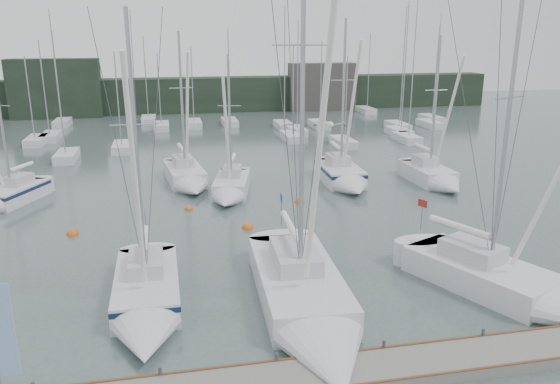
{
  "coord_description": "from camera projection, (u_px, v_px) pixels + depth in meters",
  "views": [
    {
      "loc": [
        -5.3,
        -20.4,
        11.5
      ],
      "look_at": [
        0.01,
        5.0,
        3.86
      ],
      "focal_mm": 35.0,
      "sensor_mm": 36.0,
      "label": 1
    }
  ],
  "objects": [
    {
      "name": "ground",
      "position": [
        303.0,
        310.0,
        23.45
      ],
      "size": [
        160.0,
        160.0,
        0.0
      ],
      "primitive_type": "plane",
      "color": "#475755",
      "rests_on": "ground"
    },
    {
      "name": "dock",
      "position": [
        339.0,
        375.0,
        18.7
      ],
      "size": [
        24.0,
        2.0,
        0.4
      ],
      "primitive_type": "cube",
      "color": "slate",
      "rests_on": "ground"
    },
    {
      "name": "far_treeline",
      "position": [
        201.0,
        95.0,
        80.96
      ],
      "size": [
        90.0,
        4.0,
        5.0
      ],
      "primitive_type": "cube",
      "color": "black",
      "rests_on": "ground"
    },
    {
      "name": "far_building_left",
      "position": [
        55.0,
        89.0,
        74.73
      ],
      "size": [
        12.0,
        3.0,
        8.0
      ],
      "primitive_type": "cube",
      "color": "black",
      "rests_on": "ground"
    },
    {
      "name": "far_building_right",
      "position": [
        322.0,
        87.0,
        82.33
      ],
      "size": [
        10.0,
        3.0,
        7.0
      ],
      "primitive_type": "cube",
      "color": "#3F3C3A",
      "rests_on": "ground"
    },
    {
      "name": "mast_forest",
      "position": [
        244.0,
        128.0,
        64.83
      ],
      "size": [
        58.43,
        28.12,
        14.79
      ],
      "color": "silver",
      "rests_on": "ground"
    },
    {
      "name": "sailboat_near_left",
      "position": [
        146.0,
        304.0,
        22.79
      ],
      "size": [
        2.84,
        9.5,
        13.37
      ],
      "rotation": [
        0.0,
        0.0,
        0.01
      ],
      "color": "silver",
      "rests_on": "ground"
    },
    {
      "name": "sailboat_near_center",
      "position": [
        310.0,
        312.0,
        22.03
      ],
      "size": [
        4.04,
        12.83,
        18.73
      ],
      "rotation": [
        0.0,
        0.0,
        -0.05
      ],
      "color": "silver",
      "rests_on": "ground"
    },
    {
      "name": "sailboat_near_right",
      "position": [
        521.0,
        291.0,
        23.9
      ],
      "size": [
        6.9,
        10.2,
        15.03
      ],
      "rotation": [
        0.0,
        0.0,
        0.43
      ],
      "color": "silver",
      "rests_on": "ground"
    },
    {
      "name": "sailboat_mid_a",
      "position": [
        3.0,
        198.0,
        37.19
      ],
      "size": [
        5.05,
        7.31,
        11.3
      ],
      "rotation": [
        0.0,
        0.0,
        -0.43
      ],
      "color": "silver",
      "rests_on": "ground"
    },
    {
      "name": "sailboat_mid_b",
      "position": [
        188.0,
        179.0,
        41.92
      ],
      "size": [
        3.57,
        8.5,
        12.39
      ],
      "rotation": [
        0.0,
        0.0,
        0.12
      ],
      "color": "silver",
      "rests_on": "ground"
    },
    {
      "name": "sailboat_mid_c",
      "position": [
        230.0,
        190.0,
        39.19
      ],
      "size": [
        3.92,
        7.71,
        10.75
      ],
      "rotation": [
        0.0,
        0.0,
        -0.22
      ],
      "color": "silver",
      "rests_on": "ground"
    },
    {
      "name": "sailboat_mid_d",
      "position": [
        345.0,
        178.0,
        42.07
      ],
      "size": [
        3.09,
        8.22,
        13.38
      ],
      "rotation": [
        0.0,
        0.0,
        -0.03
      ],
      "color": "silver",
      "rests_on": "ground"
    },
    {
      "name": "sailboat_mid_e",
      "position": [
        436.0,
        179.0,
        42.1
      ],
      "size": [
        2.78,
        7.46,
        12.1
      ],
      "rotation": [
        0.0,
        0.0,
        0.02
      ],
      "color": "silver",
      "rests_on": "ground"
    },
    {
      "name": "buoy_a",
      "position": [
        248.0,
        228.0,
        33.23
      ],
      "size": [
        0.69,
        0.69,
        0.69
      ],
      "primitive_type": "sphere",
      "color": "#D05B12",
      "rests_on": "ground"
    },
    {
      "name": "buoy_b",
      "position": [
        300.0,
        202.0,
        38.22
      ],
      "size": [
        0.69,
        0.69,
        0.69
      ],
      "primitive_type": "sphere",
      "color": "#D05B12",
      "rests_on": "ground"
    },
    {
      "name": "buoy_c",
      "position": [
        73.0,
        234.0,
        32.18
      ],
      "size": [
        0.7,
        0.7,
        0.7
      ],
      "primitive_type": "sphere",
      "color": "#D05B12",
      "rests_on": "ground"
    },
    {
      "name": "dock_banner",
      "position": [
        0.0,
        338.0,
        15.7
      ],
      "size": [
        0.68,
        0.08,
        4.44
      ],
      "rotation": [
        0.0,
        0.0,
        -0.02
      ],
      "color": "#9A9CA1",
      "rests_on": "dock"
    },
    {
      "name": "seagull",
      "position": [
        330.0,
        124.0,
        19.26
      ],
      "size": [
        1.06,
        0.51,
        0.21
      ],
      "rotation": [
        0.0,
        0.0,
        -0.29
      ],
      "color": "silver",
      "rests_on": "ground"
    },
    {
      "name": "buoy_d",
      "position": [
        189.0,
        209.0,
        36.72
      ],
      "size": [
        0.56,
        0.56,
        0.56
      ],
      "primitive_type": "sphere",
      "color": "#D05B12",
      "rests_on": "ground"
    }
  ]
}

